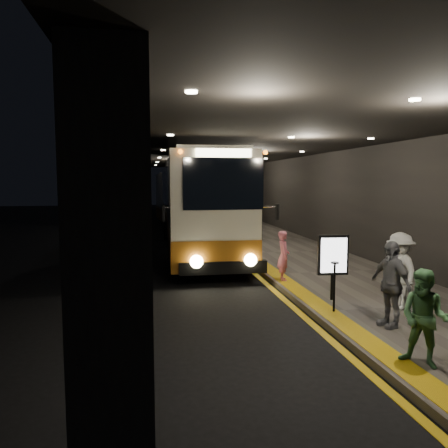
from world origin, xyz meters
TOP-DOWN VIEW (x-y plane):
  - ground at (0.00, 0.00)m, footprint 90.00×90.00m
  - lane_line_white at (-1.80, 5.00)m, footprint 0.12×50.00m
  - kerb_stripe_yellow at (2.35, 5.00)m, footprint 0.18×50.00m
  - sidewalk at (4.75, 5.00)m, footprint 4.50×50.00m
  - tactile_strip at (2.85, 5.00)m, footprint 0.50×50.00m
  - terminal_wall at (7.00, 5.00)m, footprint 0.10×50.00m
  - support_columns at (-1.50, 4.00)m, footprint 0.80×24.80m
  - canopy at (2.50, 5.00)m, footprint 9.00×50.00m
  - coach_main at (1.00, 6.37)m, footprint 3.06×13.03m
  - coach_second at (0.97, 15.88)m, footprint 3.09×11.49m
  - passenger_boarding at (2.80, -0.04)m, footprint 0.43×0.59m
  - passenger_waiting_green at (3.18, -6.23)m, footprint 0.85×0.89m
  - passenger_waiting_white at (4.58, -3.27)m, footprint 0.63×1.20m
  - passenger_waiting_grey at (3.68, -4.38)m, footprint 0.72×1.12m
  - bag_polka at (4.42, -4.10)m, footprint 0.31×0.22m
  - info_sign at (3.36, -2.30)m, footprint 0.78×0.17m
  - stanchion_post at (2.98, -3.26)m, footprint 0.05×0.05m

SIDE VIEW (x-z plane):
  - ground at x=0.00m, z-range 0.00..0.00m
  - lane_line_white at x=-1.80m, z-range 0.00..0.01m
  - kerb_stripe_yellow at x=2.35m, z-range 0.00..0.01m
  - sidewalk at x=4.75m, z-range 0.00..0.15m
  - tactile_strip at x=2.85m, z-range 0.15..0.16m
  - bag_polka at x=4.42m, z-range 0.15..0.49m
  - stanchion_post at x=2.98m, z-range 0.15..1.28m
  - passenger_boarding at x=2.80m, z-range 0.15..1.64m
  - passenger_waiting_green at x=3.18m, z-range 0.15..1.72m
  - passenger_waiting_grey at x=3.68m, z-range 0.15..1.92m
  - passenger_waiting_white at x=4.58m, z-range 0.15..1.94m
  - info_sign at x=3.36m, z-range 0.43..2.07m
  - coach_second at x=0.97m, z-range -0.07..3.50m
  - coach_main at x=1.00m, z-range -0.08..3.96m
  - support_columns at x=-1.50m, z-range 0.00..4.40m
  - terminal_wall at x=7.00m, z-range 0.00..6.00m
  - canopy at x=2.50m, z-range 4.40..4.80m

